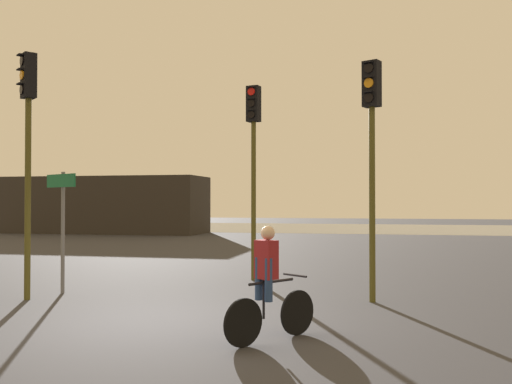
{
  "coord_description": "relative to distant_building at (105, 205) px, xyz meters",
  "views": [
    {
      "loc": [
        3.52,
        -8.67,
        1.95
      ],
      "look_at": [
        0.5,
        5.0,
        2.2
      ],
      "focal_mm": 40.0,
      "sensor_mm": 36.0,
      "label": 1
    }
  ],
  "objects": [
    {
      "name": "traffic_light_near_right",
      "position": [
        16.92,
        -21.77,
        1.5
      ],
      "size": [
        0.39,
        0.41,
        4.72
      ],
      "rotation": [
        0.0,
        0.0,
        2.72
      ],
      "color": "#4C4719",
      "rests_on": "ground"
    },
    {
      "name": "direction_sign_post",
      "position": [
        10.43,
        -22.14,
        -0.07
      ],
      "size": [
        0.98,
        0.55,
        2.6
      ],
      "rotation": [
        0.0,
        0.0,
        2.65
      ],
      "color": "slate",
      "rests_on": "ground"
    },
    {
      "name": "traffic_light_center",
      "position": [
        13.96,
        -19.21,
        1.6
      ],
      "size": [
        0.37,
        0.38,
        4.87
      ],
      "rotation": [
        0.0,
        0.0,
        2.92
      ],
      "color": "#4C4719",
      "rests_on": "ground"
    },
    {
      "name": "water_strip",
      "position": [
        13.59,
        10.0,
        -1.76
      ],
      "size": [
        80.0,
        16.0,
        0.01
      ],
      "primitive_type": "cube",
      "color": "slate",
      "rests_on": "ground"
    },
    {
      "name": "ground_plane",
      "position": [
        13.59,
        -24.47,
        -1.77
      ],
      "size": [
        120.0,
        120.0,
        0.0
      ],
      "primitive_type": "plane",
      "color": "#333338"
    },
    {
      "name": "traffic_light_near_left",
      "position": [
        10.17,
        -22.99,
        1.64
      ],
      "size": [
        0.41,
        0.42,
        4.94
      ],
      "rotation": [
        0.0,
        0.0,
        2.46
      ],
      "color": "#4C4719",
      "rests_on": "ground"
    },
    {
      "name": "cyclist",
      "position": [
        15.55,
        -25.29,
        -0.95
      ],
      "size": [
        1.02,
        1.42,
        1.62
      ],
      "rotation": [
        0.0,
        0.0,
        -0.62
      ],
      "color": "black",
      "rests_on": "ground"
    },
    {
      "name": "distant_building",
      "position": [
        0.0,
        0.0,
        0.0
      ],
      "size": [
        12.68,
        4.0,
        3.53
      ],
      "primitive_type": "cube",
      "color": "#2D2823",
      "rests_on": "ground"
    }
  ]
}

